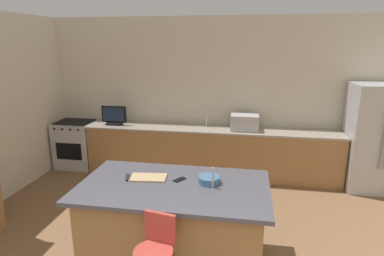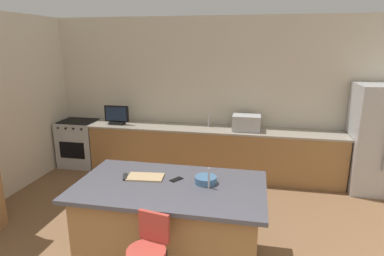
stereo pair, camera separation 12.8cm
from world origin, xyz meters
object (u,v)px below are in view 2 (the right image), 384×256
(kitchen_island, at_px, (171,222))
(tv_monitor, at_px, (117,116))
(tv_remote, at_px, (125,177))
(range_oven, at_px, (80,143))
(fruit_bowl, at_px, (206,180))
(microwave, at_px, (246,123))
(cell_phone, at_px, (176,179))
(cutting_board, at_px, (146,177))
(refrigerator, at_px, (379,139))

(kitchen_island, xyz_separation_m, tv_monitor, (-1.69, 2.44, 0.58))
(kitchen_island, relative_size, tv_remote, 11.80)
(range_oven, relative_size, fruit_bowl, 3.90)
(microwave, bearing_deg, tv_monitor, -178.76)
(tv_remote, bearing_deg, kitchen_island, -29.05)
(range_oven, xyz_separation_m, cell_phone, (2.56, -2.36, 0.47))
(fruit_bowl, height_order, cutting_board, fruit_bowl)
(microwave, relative_size, tv_remote, 2.82)
(refrigerator, height_order, tv_remote, refrigerator)
(range_oven, bearing_deg, fruit_bowl, -39.47)
(range_oven, distance_m, cutting_board, 3.28)
(refrigerator, height_order, fruit_bowl, refrigerator)
(cutting_board, bearing_deg, refrigerator, 36.20)
(tv_monitor, xyz_separation_m, cell_phone, (1.72, -2.31, -0.13))
(kitchen_island, xyz_separation_m, refrigerator, (2.83, 2.42, 0.41))
(cutting_board, bearing_deg, microwave, 66.80)
(kitchen_island, height_order, range_oven, kitchen_island)
(cell_phone, xyz_separation_m, tv_remote, (-0.57, -0.05, 0.01))
(kitchen_island, bearing_deg, refrigerator, 40.48)
(microwave, distance_m, cutting_board, 2.58)
(tv_monitor, distance_m, cell_phone, 2.88)
(microwave, height_order, tv_remote, microwave)
(cell_phone, relative_size, tv_remote, 0.88)
(range_oven, xyz_separation_m, tv_remote, (1.99, -2.41, 0.48))
(refrigerator, bearing_deg, kitchen_island, -139.52)
(tv_remote, bearing_deg, refrigerator, 13.98)
(tv_monitor, relative_size, cell_phone, 3.08)
(fruit_bowl, bearing_deg, microwave, 81.86)
(fruit_bowl, height_order, cell_phone, fruit_bowl)
(range_oven, bearing_deg, microwave, 0.02)
(kitchen_island, relative_size, refrigerator, 1.14)
(kitchen_island, xyz_separation_m, tv_remote, (-0.54, 0.08, 0.46))
(tv_monitor, bearing_deg, range_oven, 176.53)
(cell_phone, bearing_deg, cutting_board, -143.45)
(cell_phone, distance_m, tv_remote, 0.58)
(tv_remote, distance_m, cutting_board, 0.23)
(microwave, relative_size, fruit_bowl, 2.05)
(kitchen_island, distance_m, microwave, 2.65)
(refrigerator, height_order, cutting_board, refrigerator)
(fruit_bowl, distance_m, cell_phone, 0.33)
(refrigerator, relative_size, microwave, 3.65)
(fruit_bowl, relative_size, cell_phone, 1.56)
(refrigerator, relative_size, tv_monitor, 3.79)
(kitchen_island, relative_size, tv_monitor, 4.34)
(range_oven, relative_size, cell_phone, 6.08)
(cell_phone, bearing_deg, kitchen_island, -71.79)
(refrigerator, xyz_separation_m, fruit_bowl, (-2.46, -2.31, 0.08))
(refrigerator, xyz_separation_m, tv_monitor, (-4.52, 0.02, 0.18))
(tv_monitor, bearing_deg, fruit_bowl, -48.60)
(refrigerator, height_order, tv_monitor, refrigerator)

